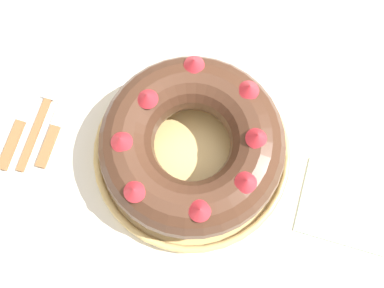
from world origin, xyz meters
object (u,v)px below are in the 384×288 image
object	(u,v)px
bundt_cake	(192,144)
napkin	(355,209)
fork	(43,113)
serving_knife	(20,123)
cake_knife	(55,128)
serving_dish	(192,153)

from	to	relation	value
bundt_cake	napkin	distance (m)	0.29
fork	serving_knife	bearing A→B (deg)	-135.13
serving_knife	napkin	bearing A→B (deg)	-1.54
bundt_cake	napkin	size ratio (longest dim) A/B	1.62
bundt_cake	fork	xyz separation A→B (m)	(-0.27, 0.00, -0.06)
bundt_cake	cake_knife	bearing A→B (deg)	-175.47
cake_knife	serving_dish	bearing A→B (deg)	11.30
napkin	serving_knife	bearing A→B (deg)	-178.85
serving_dish	fork	xyz separation A→B (m)	(-0.27, 0.00, -0.01)
serving_dish	napkin	size ratio (longest dim) A/B	1.82
cake_knife	napkin	world-z (taller)	cake_knife
serving_knife	cake_knife	world-z (taller)	same
bundt_cake	fork	distance (m)	0.27
serving_dish	fork	world-z (taller)	serving_dish
serving_dish	fork	bearing A→B (deg)	179.83
serving_knife	napkin	size ratio (longest dim) A/B	1.09
serving_knife	cake_knife	size ratio (longest dim) A/B	1.18
cake_knife	fork	bearing A→B (deg)	153.76
serving_dish	napkin	distance (m)	0.28
serving_dish	napkin	world-z (taller)	serving_dish
napkin	serving_dish	bearing A→B (deg)	176.85
serving_dish	napkin	bearing A→B (deg)	-3.15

